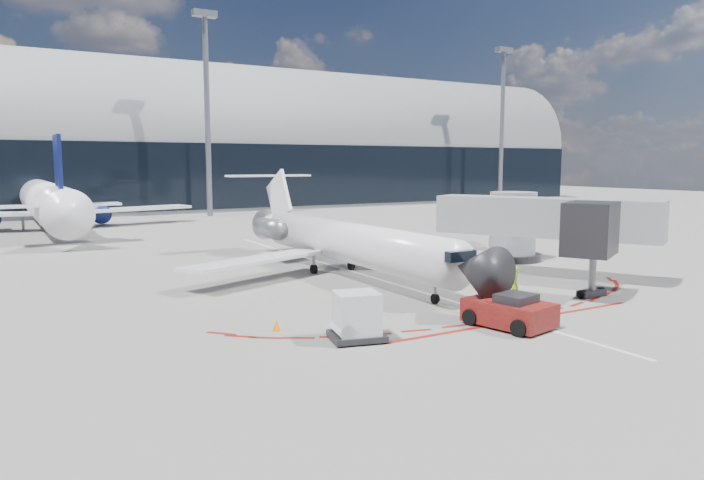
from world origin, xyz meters
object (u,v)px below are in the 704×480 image
regional_jet (342,240)px  uld_container (357,317)px  ramp_worker (514,284)px  pushback_tug (509,312)px

regional_jet → uld_container: size_ratio=10.77×
ramp_worker → uld_container: size_ratio=0.73×
uld_container → regional_jet: bearing=76.7°
uld_container → pushback_tug: bearing=1.6°
uld_container → ramp_worker: bearing=25.1°
regional_jet → ramp_worker: (3.79, -10.71, -1.27)m
ramp_worker → uld_container: bearing=-28.6°
ramp_worker → uld_container: uld_container is taller
ramp_worker → uld_container: (-10.30, -2.09, 0.08)m
regional_jet → uld_container: (-6.52, -12.80, -1.19)m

